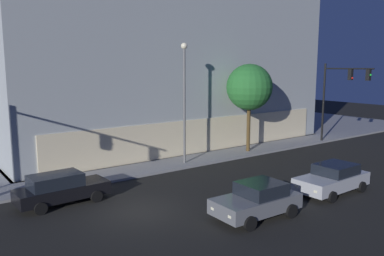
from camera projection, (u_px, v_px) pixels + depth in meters
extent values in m
plane|color=black|center=(139.00, 212.00, 18.81)|extent=(120.00, 120.00, 0.00)
cube|color=#4C4C51|center=(127.00, 131.00, 41.63)|extent=(28.47, 26.39, 0.15)
cube|color=#F8E4B5|center=(201.00, 135.00, 31.22)|extent=(25.27, 0.60, 2.65)
cube|color=#A9AFAF|center=(125.00, 53.00, 40.36)|extent=(28.07, 25.99, 16.09)
cylinder|color=black|center=(323.00, 103.00, 35.48)|extent=(0.18, 0.18, 6.95)
cylinder|color=black|center=(348.00, 69.00, 33.22)|extent=(0.16, 4.51, 0.12)
cube|color=black|center=(350.00, 75.00, 33.12)|extent=(0.32, 0.32, 0.90)
sphere|color=red|center=(352.00, 78.00, 33.02)|extent=(0.18, 0.18, 0.18)
cube|color=black|center=(368.00, 75.00, 31.87)|extent=(0.32, 0.32, 0.90)
sphere|color=green|center=(371.00, 75.00, 31.73)|extent=(0.18, 0.18, 0.18)
cylinder|color=slate|center=(184.00, 107.00, 27.13)|extent=(0.16, 0.16, 7.91)
sphere|color=#F9EFC6|center=(184.00, 46.00, 26.49)|extent=(0.44, 0.44, 0.44)
cylinder|color=#4F3B1E|center=(248.00, 128.00, 31.36)|extent=(0.29, 0.29, 3.65)
sphere|color=#286F2E|center=(249.00, 87.00, 30.85)|extent=(3.61, 3.61, 3.61)
cube|color=black|center=(63.00, 191.00, 19.92)|extent=(4.61, 1.91, 0.64)
cube|color=black|center=(55.00, 180.00, 19.61)|extent=(2.56, 1.65, 0.63)
cube|color=#F9F4CC|center=(99.00, 181.00, 21.68)|extent=(0.13, 0.20, 0.12)
cube|color=#F9F4CC|center=(108.00, 186.00, 20.89)|extent=(0.13, 0.20, 0.12)
cylinder|color=black|center=(83.00, 188.00, 21.50)|extent=(0.61, 0.27, 0.60)
cylinder|color=black|center=(96.00, 196.00, 20.18)|extent=(0.61, 0.27, 0.60)
cylinder|color=black|center=(29.00, 199.00, 19.76)|extent=(0.61, 0.27, 0.60)
cylinder|color=black|center=(41.00, 208.00, 18.44)|extent=(0.61, 0.27, 0.60)
cube|color=slate|center=(256.00, 203.00, 18.08)|extent=(4.18, 2.07, 0.68)
cube|color=black|center=(261.00, 189.00, 18.15)|extent=(2.00, 1.81, 0.60)
cube|color=#F9F4CC|center=(230.00, 217.00, 16.47)|extent=(0.13, 0.20, 0.12)
cube|color=#F9F4CC|center=(213.00, 208.00, 17.42)|extent=(0.13, 0.20, 0.12)
cylinder|color=black|center=(250.00, 224.00, 16.62)|extent=(0.65, 0.26, 0.65)
cylinder|color=black|center=(221.00, 210.00, 18.21)|extent=(0.65, 0.26, 0.65)
cylinder|color=black|center=(291.00, 211.00, 18.06)|extent=(0.65, 0.26, 0.65)
cylinder|color=black|center=(261.00, 199.00, 19.65)|extent=(0.65, 0.26, 0.65)
cube|color=#B7BABF|center=(332.00, 181.00, 21.60)|extent=(4.56, 2.01, 0.69)
cube|color=black|center=(336.00, 169.00, 21.71)|extent=(2.18, 1.77, 0.57)
cube|color=#F9F4CC|center=(316.00, 192.00, 19.82)|extent=(0.12, 0.20, 0.12)
cube|color=#F9F4CC|center=(297.00, 186.00, 20.73)|extent=(0.12, 0.20, 0.12)
cylinder|color=black|center=(332.00, 197.00, 20.06)|extent=(0.61, 0.25, 0.60)
cylinder|color=black|center=(301.00, 188.00, 21.57)|extent=(0.61, 0.25, 0.60)
cylinder|color=black|center=(361.00, 187.00, 21.74)|extent=(0.61, 0.25, 0.60)
cylinder|color=black|center=(331.00, 179.00, 23.25)|extent=(0.61, 0.25, 0.60)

